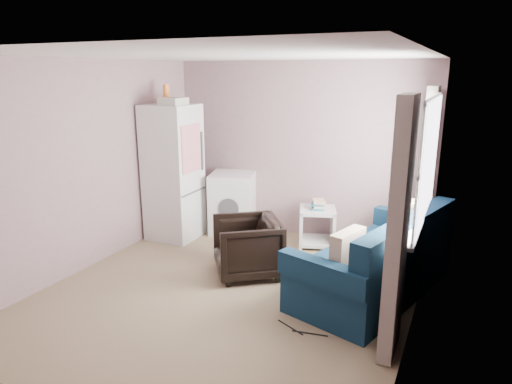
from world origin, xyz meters
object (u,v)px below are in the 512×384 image
fridge (173,172)px  side_table (317,224)px  armchair (247,244)px  washing_machine (233,201)px  sofa (378,264)px

fridge → side_table: fridge is taller
armchair → washing_machine: washing_machine is taller
fridge → washing_machine: bearing=40.1°
sofa → fridge: bearing=-173.9°
armchair → washing_machine: 1.54m
fridge → side_table: bearing=14.3°
armchair → fridge: bearing=-151.7°
armchair → sofa: size_ratio=0.33×
fridge → washing_machine: size_ratio=2.43×
side_table → washing_machine: bearing=179.0°
armchair → fridge: 1.77m
sofa → side_table: bearing=149.8°
armchair → washing_machine: (-0.87, 1.27, 0.09)m
side_table → sofa: sofa is taller
side_table → sofa: bearing=-46.6°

